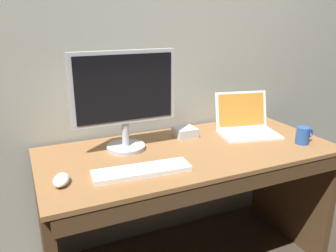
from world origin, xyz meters
name	(u,v)px	position (x,y,z in m)	size (l,w,h in m)	color
desk	(189,191)	(0.00, -0.01, 0.48)	(1.50, 0.69, 0.72)	olive
laptop_white	(246,124)	(0.42, 0.09, 0.77)	(0.37, 0.33, 0.23)	white
external_monitor	(125,98)	(-0.30, 0.12, 0.99)	(0.52, 0.20, 0.50)	#B7B7BC
wired_keyboard	(142,170)	(-0.32, -0.16, 0.73)	(0.44, 0.15, 0.02)	white
computer_mouse	(61,180)	(-0.65, -0.13, 0.73)	(0.06, 0.11, 0.04)	white
external_drive_box	(185,132)	(0.07, 0.18, 0.74)	(0.12, 0.11, 0.05)	silver
coffee_mug	(303,135)	(0.59, -0.18, 0.76)	(0.11, 0.07, 0.09)	#28519E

